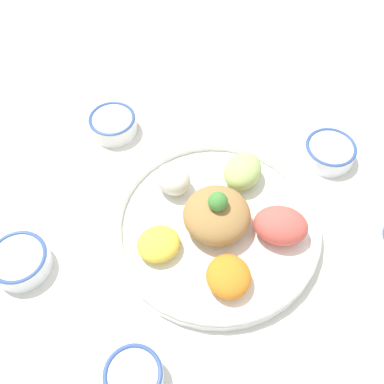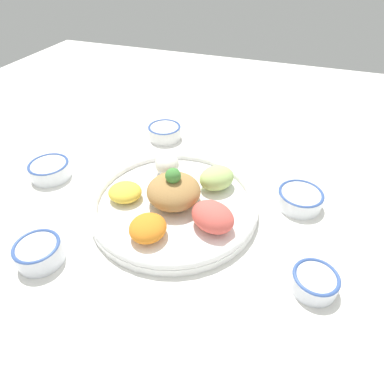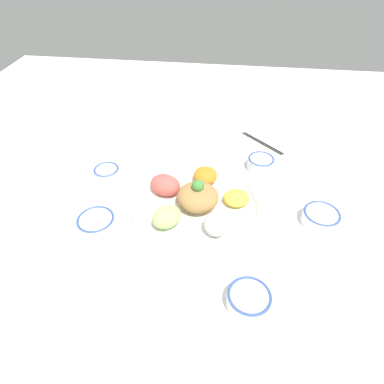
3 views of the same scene
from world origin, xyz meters
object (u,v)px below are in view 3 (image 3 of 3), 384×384
sauce_bowl_red (96,223)px  rice_bowl_blue (261,163)px  rice_bowl_plain (249,299)px  serving_spoon_main (317,174)px  sauce_bowl_far (321,217)px  salad_platter (197,203)px  sauce_bowl_dark (107,172)px  chopsticks_pair_near (262,142)px

sauce_bowl_red → rice_bowl_blue: 0.59m
rice_bowl_blue → rice_bowl_plain: size_ratio=0.89×
sauce_bowl_red → serving_spoon_main: (-0.68, -0.34, -0.02)m
rice_bowl_plain → sauce_bowl_far: 0.36m
salad_platter → sauce_bowl_far: size_ratio=3.76×
rice_bowl_plain → serving_spoon_main: rice_bowl_plain is taller
salad_platter → sauce_bowl_red: salad_platter is taller
sauce_bowl_dark → sauce_bowl_far: bearing=169.5°
rice_bowl_blue → sauce_bowl_red: bearing=36.0°
salad_platter → sauce_bowl_dark: 0.35m
sauce_bowl_dark → rice_bowl_blue: bearing=-167.5°
rice_bowl_blue → sauce_bowl_dark: rice_bowl_blue is taller
rice_bowl_blue → chopsticks_pair_near: size_ratio=0.57×
salad_platter → serving_spoon_main: (-0.40, -0.23, -0.02)m
sauce_bowl_far → rice_bowl_plain: bearing=54.2°
salad_platter → serving_spoon_main: bearing=-150.5°
salad_platter → sauce_bowl_red: (0.28, 0.11, -0.00)m
rice_bowl_blue → serving_spoon_main: 0.20m
rice_bowl_plain → serving_spoon_main: 0.58m
sauce_bowl_far → serving_spoon_main: size_ratio=1.01×
sauce_bowl_red → sauce_bowl_far: 0.65m
sauce_bowl_red → rice_bowl_blue: (-0.48, -0.35, 0.00)m
salad_platter → chopsticks_pair_near: salad_platter is taller
rice_bowl_blue → sauce_bowl_far: bearing=124.3°
salad_platter → rice_bowl_plain: size_ratio=3.85×
salad_platter → sauce_bowl_dark: salad_platter is taller
sauce_bowl_dark → rice_bowl_plain: size_ratio=0.83×
sauce_bowl_red → rice_bowl_blue: bearing=-144.0°
salad_platter → chopsticks_pair_near: (-0.22, -0.40, -0.02)m
rice_bowl_plain → sauce_bowl_far: bearing=-125.8°
rice_bowl_plain → sauce_bowl_far: (-0.21, -0.29, 0.00)m
chopsticks_pair_near → serving_spoon_main: size_ratio=1.53×
rice_bowl_blue → chopsticks_pair_near: 0.17m
rice_bowl_blue → sauce_bowl_far: (-0.17, 0.24, -0.00)m
salad_platter → rice_bowl_blue: size_ratio=4.31×
salad_platter → sauce_bowl_far: salad_platter is taller
sauce_bowl_dark → rice_bowl_plain: rice_bowl_plain is taller
sauce_bowl_red → sauce_bowl_dark: sauce_bowl_red is taller
serving_spoon_main → rice_bowl_blue: bearing=40.6°
sauce_bowl_red → rice_bowl_plain: bearing=156.6°
sauce_bowl_red → sauce_bowl_dark: size_ratio=1.24×
salad_platter → rice_bowl_plain: 0.34m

